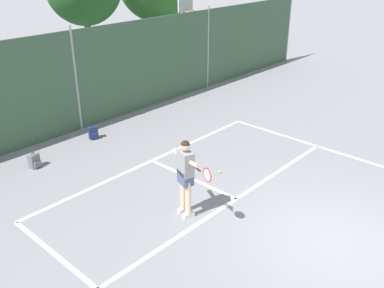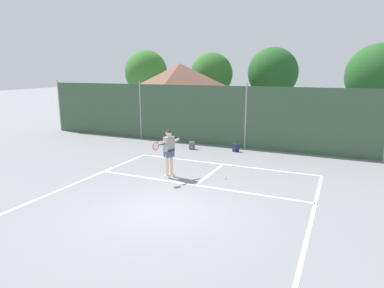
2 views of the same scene
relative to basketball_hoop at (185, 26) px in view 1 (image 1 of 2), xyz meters
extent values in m
plane|color=gray|center=(-7.05, -10.84, -2.31)|extent=(120.00, 120.00, 0.00)
cube|color=white|center=(-7.05, -5.34, -2.31)|extent=(8.20, 0.10, 0.01)
cube|color=white|center=(-7.05, -8.37, -2.31)|extent=(8.20, 0.10, 0.01)
cube|color=white|center=(-7.05, -6.88, -2.31)|extent=(0.10, 2.97, 0.01)
cube|color=#38563D|center=(-7.05, -1.84, -0.68)|extent=(26.00, 0.05, 3.27)
cylinder|color=#99999E|center=(-7.05, -1.84, -0.60)|extent=(0.09, 0.09, 3.42)
cylinder|color=#99999E|center=(-0.55, -1.84, -0.60)|extent=(0.09, 0.09, 3.42)
cylinder|color=#99999E|center=(5.95, -1.84, -0.60)|extent=(0.09, 0.09, 3.42)
cylinder|color=#284CB2|center=(0.00, 0.06, -0.79)|extent=(0.12, 0.12, 3.05)
cube|color=white|center=(0.00, -0.04, 0.94)|extent=(0.90, 0.06, 0.60)
torus|color=#D85919|center=(0.00, -0.31, 0.72)|extent=(0.48, 0.48, 0.02)
cylinder|color=brown|center=(-0.50, 6.92, -1.34)|extent=(0.36, 0.36, 1.94)
cylinder|color=brown|center=(4.78, 6.92, -1.51)|extent=(0.36, 0.36, 1.61)
cube|color=silver|center=(-8.32, -7.80, -2.26)|extent=(0.28, 0.20, 0.10)
cube|color=silver|center=(-8.40, -8.03, -2.26)|extent=(0.28, 0.20, 0.10)
cylinder|color=beige|center=(-8.32, -7.80, -1.80)|extent=(0.13, 0.13, 0.82)
cylinder|color=beige|center=(-8.40, -8.03, -1.80)|extent=(0.13, 0.13, 0.82)
cube|color=#47567A|center=(-8.36, -7.92, -1.33)|extent=(0.34, 0.42, 0.32)
cube|color=gray|center=(-8.36, -7.92, -0.99)|extent=(0.35, 0.45, 0.56)
sphere|color=beige|center=(-8.36, -7.92, -0.58)|extent=(0.22, 0.22, 0.22)
sphere|color=black|center=(-8.36, -7.92, -0.56)|extent=(0.21, 0.21, 0.21)
cylinder|color=beige|center=(-8.40, -8.11, -0.89)|extent=(0.26, 0.56, 0.17)
cylinder|color=beige|center=(-8.27, -7.65, -0.94)|extent=(0.24, 0.51, 0.22)
cylinder|color=black|center=(-8.44, -8.31, -0.94)|extent=(0.13, 0.30, 0.04)
torus|color=red|center=(-8.50, -8.66, -0.94)|extent=(0.12, 0.30, 0.30)
cylinder|color=silver|center=(-8.50, -8.66, -0.94)|extent=(0.09, 0.25, 0.26)
sphere|color=#CCE033|center=(-6.29, -7.24, -2.28)|extent=(0.07, 0.07, 0.07)
cube|color=slate|center=(-9.52, -3.24, -2.11)|extent=(0.31, 0.24, 0.40)
cube|color=slate|center=(-9.49, -3.36, -2.19)|extent=(0.23, 0.11, 0.18)
torus|color=black|center=(-9.52, -3.24, -1.89)|extent=(0.09, 0.03, 0.09)
cube|color=navy|center=(-7.24, -2.81, -2.11)|extent=(0.33, 0.27, 0.40)
cube|color=navy|center=(-7.28, -2.93, -2.19)|extent=(0.23, 0.14, 0.18)
torus|color=black|center=(-7.24, -2.81, -1.89)|extent=(0.09, 0.05, 0.09)
camera|label=1|loc=(-14.30, -13.56, 3.27)|focal=39.94mm
camera|label=2|loc=(-2.41, -18.91, 1.76)|focal=31.39mm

